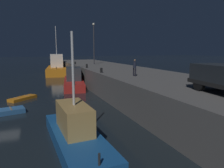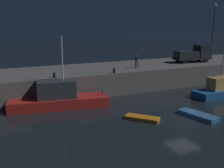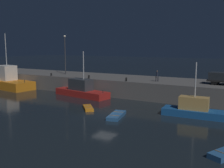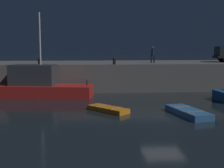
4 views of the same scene
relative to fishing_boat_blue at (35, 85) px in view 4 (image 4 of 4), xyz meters
The scene contains 8 objects.
ground_plane 12.48m from the fishing_boat_blue, 41.44° to the right, with size 320.00×320.00×0.00m, color black.
pier_quay 11.06m from the fishing_boat_blue, 32.47° to the left, with size 71.70×9.11×2.71m.
fishing_boat_blue is the anchor object (origin of this frame).
dinghy_orange_near 8.96m from the fishing_boat_blue, 48.42° to the right, with size 2.81×2.97×0.35m.
rowboat_white_mid 13.70m from the fishing_boat_blue, 37.02° to the right, with size 2.07×3.92×0.43m.
dockworker 12.30m from the fishing_boat_blue, 19.28° to the left, with size 0.44×0.34×1.67m.
bollard_west 2.79m from the fishing_boat_blue, 85.80° to the left, with size 0.28×0.28×0.57m, color black.
bollard_east 7.66m from the fishing_boat_blue, 14.57° to the left, with size 0.28×0.28×0.57m, color black.
Camera 4 is at (-4.82, -18.05, 4.26)m, focal length 47.68 mm.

